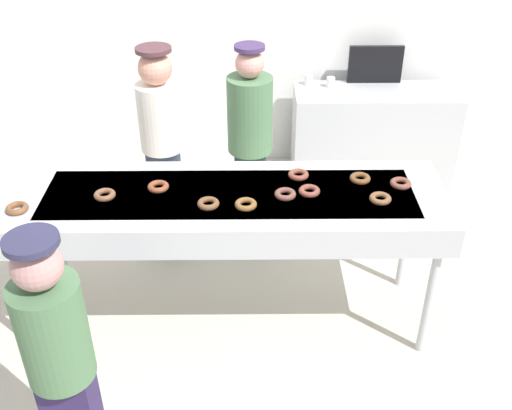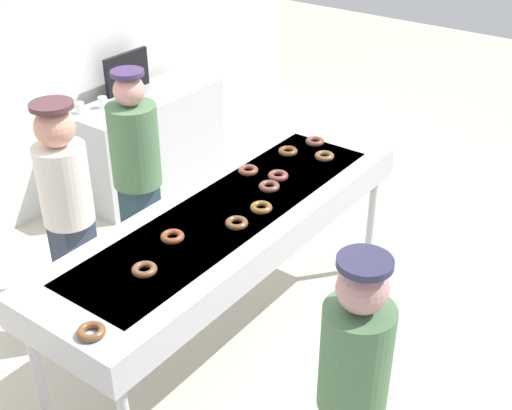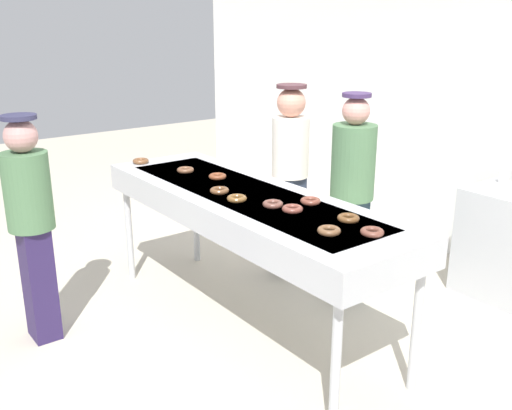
{
  "view_description": "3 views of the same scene",
  "coord_description": "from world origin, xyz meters",
  "px_view_note": "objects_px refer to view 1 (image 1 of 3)",
  "views": [
    {
      "loc": [
        0.14,
        -3.23,
        3.02
      ],
      "look_at": [
        0.17,
        0.05,
        0.9
      ],
      "focal_mm": 42.7,
      "sensor_mm": 36.0,
      "label": 1
    },
    {
      "loc": [
        -2.72,
        -2.2,
        3.11
      ],
      "look_at": [
        0.22,
        -0.04,
        0.96
      ],
      "focal_mm": 47.58,
      "sensor_mm": 36.0,
      "label": 2
    },
    {
      "loc": [
        3.13,
        -2.29,
        2.19
      ],
      "look_at": [
        0.28,
        -0.13,
        1.03
      ],
      "focal_mm": 40.7,
      "sensor_mm": 36.0,
      "label": 3
    }
  ],
  "objects_px": {
    "chocolate_donut_0": "(158,187)",
    "chocolate_donut_5": "(208,204)",
    "chocolate_donut_2": "(17,208)",
    "chocolate_donut_9": "(309,191)",
    "prep_counter": "(372,135)",
    "chocolate_donut_4": "(285,194)",
    "chocolate_donut_7": "(360,178)",
    "chocolate_donut_1": "(380,199)",
    "chocolate_donut_3": "(401,183)",
    "fryer_conveyor": "(230,206)",
    "worker_assistant": "(162,142)",
    "customer_waiting": "(61,364)",
    "menu_display": "(375,64)",
    "worker_baker": "(250,138)",
    "chocolate_donut_10": "(298,175)",
    "chocolate_donut_8": "(246,204)",
    "paper_cup_0": "(309,80)",
    "paper_cup_1": "(331,82)",
    "chocolate_donut_6": "(105,195)"
  },
  "relations": [
    {
      "from": "chocolate_donut_8",
      "to": "chocolate_donut_10",
      "type": "bearing_deg",
      "value": 46.09
    },
    {
      "from": "chocolate_donut_1",
      "to": "worker_baker",
      "type": "height_order",
      "value": "worker_baker"
    },
    {
      "from": "chocolate_donut_0",
      "to": "chocolate_donut_5",
      "type": "relative_size",
      "value": 1.0
    },
    {
      "from": "chocolate_donut_9",
      "to": "worker_assistant",
      "type": "bearing_deg",
      "value": 140.23
    },
    {
      "from": "chocolate_donut_6",
      "to": "chocolate_donut_3",
      "type": "bearing_deg",
      "value": 3.77
    },
    {
      "from": "customer_waiting",
      "to": "worker_assistant",
      "type": "bearing_deg",
      "value": 70.25
    },
    {
      "from": "menu_display",
      "to": "chocolate_donut_0",
      "type": "bearing_deg",
      "value": -129.04
    },
    {
      "from": "chocolate_donut_9",
      "to": "chocolate_donut_10",
      "type": "relative_size",
      "value": 1.0
    },
    {
      "from": "chocolate_donut_0",
      "to": "chocolate_donut_5",
      "type": "distance_m",
      "value": 0.38
    },
    {
      "from": "chocolate_donut_1",
      "to": "chocolate_donut_8",
      "type": "relative_size",
      "value": 1.0
    },
    {
      "from": "chocolate_donut_2",
      "to": "chocolate_donut_5",
      "type": "xyz_separation_m",
      "value": [
        1.14,
        0.04,
        0.0
      ]
    },
    {
      "from": "chocolate_donut_5",
      "to": "chocolate_donut_6",
      "type": "xyz_separation_m",
      "value": [
        -0.64,
        0.1,
        0.0
      ]
    },
    {
      "from": "chocolate_donut_8",
      "to": "chocolate_donut_10",
      "type": "relative_size",
      "value": 1.0
    },
    {
      "from": "paper_cup_1",
      "to": "chocolate_donut_3",
      "type": "bearing_deg",
      "value": -83.89
    },
    {
      "from": "chocolate_donut_0",
      "to": "menu_display",
      "type": "relative_size",
      "value": 0.27
    },
    {
      "from": "chocolate_donut_0",
      "to": "chocolate_donut_5",
      "type": "xyz_separation_m",
      "value": [
        0.33,
        -0.2,
        0.0
      ]
    },
    {
      "from": "chocolate_donut_3",
      "to": "chocolate_donut_8",
      "type": "relative_size",
      "value": 1.0
    },
    {
      "from": "chocolate_donut_0",
      "to": "chocolate_donut_2",
      "type": "distance_m",
      "value": 0.84
    },
    {
      "from": "paper_cup_0",
      "to": "chocolate_donut_7",
      "type": "bearing_deg",
      "value": -85.3
    },
    {
      "from": "chocolate_donut_5",
      "to": "chocolate_donut_8",
      "type": "relative_size",
      "value": 1.0
    },
    {
      "from": "chocolate_donut_4",
      "to": "prep_counter",
      "type": "bearing_deg",
      "value": 64.93
    },
    {
      "from": "chocolate_donut_5",
      "to": "paper_cup_1",
      "type": "distance_m",
      "value": 2.44
    },
    {
      "from": "chocolate_donut_2",
      "to": "chocolate_donut_6",
      "type": "relative_size",
      "value": 1.0
    },
    {
      "from": "chocolate_donut_3",
      "to": "chocolate_donut_8",
      "type": "distance_m",
      "value": 1.01
    },
    {
      "from": "fryer_conveyor",
      "to": "chocolate_donut_4",
      "type": "distance_m",
      "value": 0.37
    },
    {
      "from": "chocolate_donut_4",
      "to": "worker_assistant",
      "type": "bearing_deg",
      "value": 134.48
    },
    {
      "from": "chocolate_donut_9",
      "to": "prep_counter",
      "type": "relative_size",
      "value": 0.09
    },
    {
      "from": "prep_counter",
      "to": "menu_display",
      "type": "relative_size",
      "value": 3.01
    },
    {
      "from": "worker_baker",
      "to": "customer_waiting",
      "type": "height_order",
      "value": "worker_baker"
    },
    {
      "from": "chocolate_donut_1",
      "to": "fryer_conveyor",
      "type": "bearing_deg",
      "value": 173.98
    },
    {
      "from": "chocolate_donut_6",
      "to": "paper_cup_1",
      "type": "height_order",
      "value": "chocolate_donut_6"
    },
    {
      "from": "chocolate_donut_1",
      "to": "chocolate_donut_3",
      "type": "bearing_deg",
      "value": 47.82
    },
    {
      "from": "chocolate_donut_5",
      "to": "prep_counter",
      "type": "relative_size",
      "value": 0.09
    },
    {
      "from": "customer_waiting",
      "to": "paper_cup_1",
      "type": "distance_m",
      "value": 3.71
    },
    {
      "from": "worker_assistant",
      "to": "menu_display",
      "type": "distance_m",
      "value": 2.27
    },
    {
      "from": "chocolate_donut_3",
      "to": "chocolate_donut_7",
      "type": "distance_m",
      "value": 0.26
    },
    {
      "from": "chocolate_donut_3",
      "to": "worker_baker",
      "type": "distance_m",
      "value": 1.28
    },
    {
      "from": "chocolate_donut_3",
      "to": "prep_counter",
      "type": "xyz_separation_m",
      "value": [
        0.2,
        1.9,
        -0.6
      ]
    },
    {
      "from": "chocolate_donut_0",
      "to": "chocolate_donut_1",
      "type": "height_order",
      "value": "same"
    },
    {
      "from": "customer_waiting",
      "to": "chocolate_donut_4",
      "type": "bearing_deg",
      "value": 34.32
    },
    {
      "from": "chocolate_donut_6",
      "to": "chocolate_donut_9",
      "type": "bearing_deg",
      "value": 1.58
    },
    {
      "from": "worker_baker",
      "to": "chocolate_donut_10",
      "type": "bearing_deg",
      "value": 98.42
    },
    {
      "from": "chocolate_donut_7",
      "to": "worker_baker",
      "type": "bearing_deg",
      "value": 132.43
    },
    {
      "from": "chocolate_donut_4",
      "to": "chocolate_donut_7",
      "type": "relative_size",
      "value": 1.0
    },
    {
      "from": "customer_waiting",
      "to": "paper_cup_0",
      "type": "xyz_separation_m",
      "value": [
        1.41,
        3.41,
        0.05
      ]
    },
    {
      "from": "chocolate_donut_0",
      "to": "chocolate_donut_6",
      "type": "relative_size",
      "value": 1.0
    },
    {
      "from": "chocolate_donut_2",
      "to": "prep_counter",
      "type": "distance_m",
      "value": 3.39
    },
    {
      "from": "chocolate_donut_3",
      "to": "worker_assistant",
      "type": "height_order",
      "value": "worker_assistant"
    },
    {
      "from": "chocolate_donut_2",
      "to": "chocolate_donut_4",
      "type": "height_order",
      "value": "same"
    },
    {
      "from": "fryer_conveyor",
      "to": "chocolate_donut_0",
      "type": "xyz_separation_m",
      "value": [
        -0.45,
        0.05,
        0.12
      ]
    }
  ]
}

